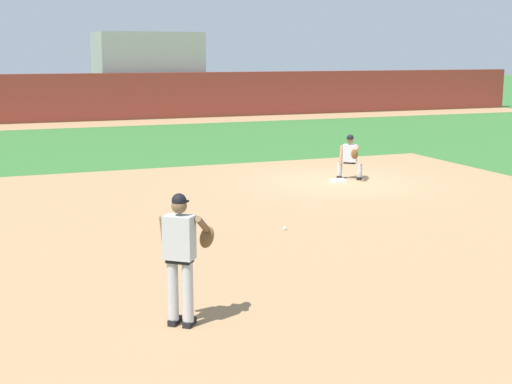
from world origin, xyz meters
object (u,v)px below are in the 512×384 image
at_px(first_base_bag, 339,181).
at_px(first_baseman, 350,155).
at_px(pitcher, 182,251).
at_px(baseball, 285,228).

relative_size(first_base_bag, first_baseman, 0.28).
bearing_deg(first_baseman, pitcher, -129.27).
distance_m(first_base_bag, first_baseman, 0.91).
xyz_separation_m(first_base_bag, baseball, (-3.72, -4.65, -0.01)).
xyz_separation_m(baseball, first_baseman, (4.24, 4.95, 0.69)).
bearing_deg(first_base_bag, pitcher, -128.25).
bearing_deg(pitcher, first_baseman, 50.73).
height_order(first_base_bag, first_baseman, first_baseman).
distance_m(baseball, pitcher, 5.71).
bearing_deg(first_base_bag, baseball, -128.67).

